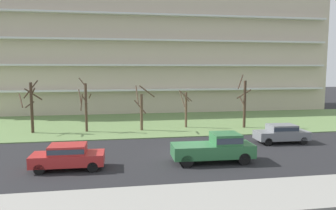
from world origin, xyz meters
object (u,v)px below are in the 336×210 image
(tree_far_left, at_px, (31,105))
(sedan_red_center_left, at_px, (68,156))
(tree_right, at_px, (186,107))
(sedan_gray_center_right, at_px, (282,133))
(tree_center, at_px, (142,109))
(tree_far_right, at_px, (244,102))
(tree_left, at_px, (85,105))
(pickup_green_near_left, at_px, (216,147))

(tree_far_left, xyz_separation_m, sedan_red_center_left, (5.02, -12.15, -1.91))
(tree_right, distance_m, sedan_gray_center_right, 10.41)
(tree_far_left, distance_m, tree_center, 10.60)
(tree_far_right, bearing_deg, tree_right, 170.75)
(tree_left, height_order, tree_center, tree_left)
(tree_far_left, xyz_separation_m, tree_center, (10.57, -0.51, -0.53))
(tree_far_right, bearing_deg, sedan_red_center_left, -144.77)
(tree_far_left, distance_m, tree_left, 5.10)
(tree_far_left, height_order, tree_left, tree_left)
(tree_left, relative_size, pickup_green_near_left, 0.99)
(tree_center, height_order, tree_right, tree_center)
(sedan_gray_center_right, bearing_deg, tree_far_left, -17.65)
(tree_center, xyz_separation_m, tree_right, (4.71, 0.89, -0.05))
(pickup_green_near_left, height_order, sedan_red_center_left, pickup_green_near_left)
(pickup_green_near_left, bearing_deg, tree_center, 110.52)
(tree_right, height_order, tree_far_right, tree_far_right)
(tree_center, height_order, pickup_green_near_left, tree_center)
(sedan_gray_center_right, bearing_deg, tree_far_right, -84.89)
(tree_left, bearing_deg, pickup_green_near_left, -51.62)
(tree_center, height_order, tree_far_right, tree_far_right)
(tree_far_right, xyz_separation_m, pickup_green_near_left, (-6.81, -11.55, -1.71))
(tree_left, distance_m, sedan_red_center_left, 12.07)
(tree_left, bearing_deg, sedan_gray_center_right, -24.02)
(tree_left, height_order, tree_far_right, tree_far_right)
(tree_far_right, height_order, sedan_red_center_left, tree_far_right)
(tree_left, xyz_separation_m, tree_far_right, (16.26, -0.40, 0.05))
(tree_right, relative_size, sedan_red_center_left, 0.92)
(sedan_gray_center_right, bearing_deg, tree_center, -30.79)
(tree_far_left, bearing_deg, pickup_green_near_left, -39.87)
(tree_center, distance_m, tree_right, 4.80)
(tree_far_left, bearing_deg, tree_center, -2.77)
(pickup_green_near_left, bearing_deg, sedan_gray_center_right, 33.61)
(tree_center, xyz_separation_m, pickup_green_near_left, (3.98, -11.65, -1.23))
(sedan_red_center_left, bearing_deg, tree_far_right, 36.22)
(tree_right, relative_size, sedan_gray_center_right, 0.92)
(tree_left, height_order, sedan_red_center_left, tree_left)
(tree_left, bearing_deg, tree_far_left, 177.58)
(tree_far_left, height_order, tree_center, tree_far_left)
(tree_center, bearing_deg, tree_left, 176.90)
(tree_right, distance_m, pickup_green_near_left, 12.61)
(tree_left, distance_m, tree_center, 5.50)
(tree_left, bearing_deg, tree_center, -3.10)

